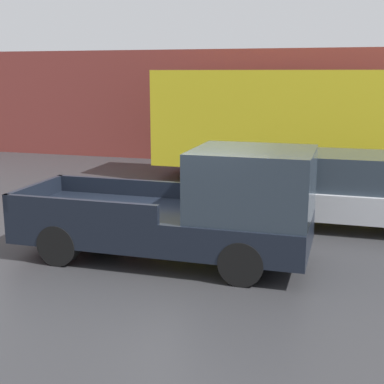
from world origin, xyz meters
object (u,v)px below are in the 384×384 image
at_px(car, 352,190).
at_px(newspaper_box, 291,153).
at_px(pickup_truck, 194,210).
at_px(delivery_truck, 292,122).

xyz_separation_m(car, newspaper_box, (-2.11, 7.24, -0.29)).
bearing_deg(car, pickup_truck, -130.36).
bearing_deg(delivery_truck, newspaper_box, 96.29).
distance_m(pickup_truck, car, 4.15).
height_order(pickup_truck, delivery_truck, delivery_truck).
height_order(pickup_truck, car, pickup_truck).
distance_m(delivery_truck, newspaper_box, 3.06).
xyz_separation_m(car, delivery_truck, (-1.80, 4.49, 1.04)).
bearing_deg(car, newspaper_box, 106.23).
distance_m(car, delivery_truck, 4.95).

